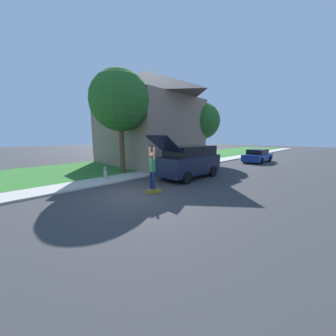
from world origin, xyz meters
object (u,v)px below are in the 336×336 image
object	(u,v)px
skateboarder	(152,168)
skateboard	(154,192)
lawn_tree_near	(120,101)
car_down_street	(257,156)
fire_hydrant	(105,173)
suv_parked	(190,161)
lawn_tree_far	(201,121)

from	to	relation	value
skateboarder	skateboard	distance (m)	1.20
skateboard	lawn_tree_near	bearing A→B (deg)	162.19
car_down_street	skateboarder	xyz separation A→B (m)	(0.60, -15.74, 0.62)
lawn_tree_near	skateboarder	bearing A→B (deg)	-18.52
lawn_tree_near	fire_hydrant	xyz separation A→B (m)	(1.30, -2.10, -4.82)
skateboarder	suv_parked	bearing A→B (deg)	103.41
suv_parked	car_down_street	xyz separation A→B (m)	(0.40, 11.56, -0.48)
car_down_street	lawn_tree_far	bearing A→B (deg)	-130.90
lawn_tree_far	skateboard	bearing A→B (deg)	-66.04
lawn_tree_far	fire_hydrant	world-z (taller)	lawn_tree_far
car_down_street	suv_parked	bearing A→B (deg)	-91.96
car_down_street	skateboard	world-z (taller)	car_down_street
suv_parked	skateboarder	bearing A→B (deg)	-76.59
suv_parked	skateboarder	world-z (taller)	suv_parked
fire_hydrant	suv_parked	bearing A→B (deg)	53.02
fire_hydrant	lawn_tree_far	bearing A→B (deg)	92.48
car_down_street	fire_hydrant	xyz separation A→B (m)	(-3.71, -15.96, -0.20)
lawn_tree_far	suv_parked	bearing A→B (deg)	-60.60
suv_parked	car_down_street	bearing A→B (deg)	88.04
lawn_tree_near	lawn_tree_far	distance (m)	9.11
lawn_tree_far	suv_parked	xyz separation A→B (m)	(3.79, -6.73, -3.18)
suv_parked	fire_hydrant	bearing A→B (deg)	-126.98
car_down_street	fire_hydrant	size ratio (longest dim) A/B	5.65
suv_parked	fire_hydrant	distance (m)	5.55
car_down_street	skateboard	distance (m)	15.69
fire_hydrant	skateboard	bearing A→B (deg)	3.85
lawn_tree_far	car_down_street	world-z (taller)	lawn_tree_far
lawn_tree_near	suv_parked	xyz separation A→B (m)	(4.61, 2.30, -4.14)
skateboarder	skateboard	bearing A→B (deg)	69.14
suv_parked	fire_hydrant	size ratio (longest dim) A/B	6.89
lawn_tree_far	skateboard	size ratio (longest dim) A/B	8.58
skateboarder	fire_hydrant	size ratio (longest dim) A/B	2.58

